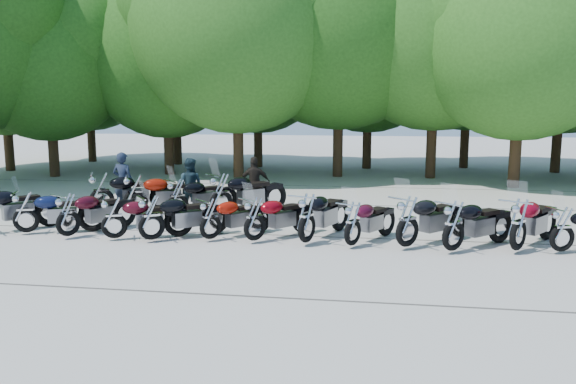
# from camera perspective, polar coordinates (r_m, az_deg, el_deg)

# --- Properties ---
(ground) EXTENTS (90.00, 90.00, 0.00)m
(ground) POSITION_cam_1_polar(r_m,az_deg,el_deg) (12.58, -1.00, -6.02)
(ground) COLOR #A8A198
(ground) RESTS_ON ground
(tree_0) EXTENTS (7.50, 7.50, 9.21)m
(tree_0) POSITION_cam_1_polar(r_m,az_deg,el_deg) (30.52, -27.07, 12.18)
(tree_0) COLOR #3A2614
(tree_0) RESTS_ON ground
(tree_1) EXTENTS (6.97, 6.97, 8.55)m
(tree_1) POSITION_cam_1_polar(r_m,az_deg,el_deg) (27.19, -23.24, 12.11)
(tree_1) COLOR #3A2614
(tree_1) RESTS_ON ground
(tree_2) EXTENTS (7.31, 7.31, 8.97)m
(tree_2) POSITION_cam_1_polar(r_m,az_deg,el_deg) (26.57, -12.32, 13.25)
(tree_2) COLOR #3A2614
(tree_2) RESTS_ON ground
(tree_3) EXTENTS (8.70, 8.70, 10.67)m
(tree_3) POSITION_cam_1_polar(r_m,az_deg,el_deg) (24.08, -5.24, 16.29)
(tree_3) COLOR #3A2614
(tree_3) RESTS_ON ground
(tree_4) EXTENTS (9.13, 9.13, 11.20)m
(tree_4) POSITION_cam_1_polar(r_m,az_deg,el_deg) (25.34, 5.26, 16.64)
(tree_4) COLOR #3A2614
(tree_4) RESTS_ON ground
(tree_5) EXTENTS (9.04, 9.04, 11.10)m
(tree_5) POSITION_cam_1_polar(r_m,az_deg,el_deg) (25.54, 14.82, 16.18)
(tree_5) COLOR #3A2614
(tree_5) RESTS_ON ground
(tree_6) EXTENTS (8.00, 8.00, 9.82)m
(tree_6) POSITION_cam_1_polar(r_m,az_deg,el_deg) (23.61, 22.74, 14.54)
(tree_6) COLOR #3A2614
(tree_6) RESTS_ON ground
(tree_9) EXTENTS (7.59, 7.59, 9.32)m
(tree_9) POSITION_cam_1_polar(r_m,az_deg,el_deg) (33.48, -19.72, 12.38)
(tree_9) COLOR #3A2614
(tree_9) RESTS_ON ground
(tree_10) EXTENTS (7.78, 7.78, 9.55)m
(tree_10) POSITION_cam_1_polar(r_m,az_deg,el_deg) (30.82, -11.42, 13.31)
(tree_10) COLOR #3A2614
(tree_10) RESTS_ON ground
(tree_11) EXTENTS (7.56, 7.56, 9.28)m
(tree_11) POSITION_cam_1_polar(r_m,az_deg,el_deg) (29.08, -3.12, 13.42)
(tree_11) COLOR #3A2614
(tree_11) RESTS_ON ground
(tree_12) EXTENTS (7.88, 7.88, 9.67)m
(tree_12) POSITION_cam_1_polar(r_m,az_deg,el_deg) (28.56, 8.23, 13.88)
(tree_12) COLOR #3A2614
(tree_12) RESTS_ON ground
(tree_13) EXTENTS (8.31, 8.31, 10.20)m
(tree_13) POSITION_cam_1_polar(r_m,az_deg,el_deg) (29.96, 17.93, 13.92)
(tree_13) COLOR #3A2614
(tree_13) RESTS_ON ground
(tree_14) EXTENTS (8.02, 8.02, 9.84)m
(tree_14) POSITION_cam_1_polar(r_m,az_deg,el_deg) (29.50, 26.23, 13.11)
(tree_14) COLOR #3A2614
(tree_14) RESTS_ON ground
(motorcycle_1) EXTENTS (2.28, 1.43, 1.24)m
(motorcycle_1) POSITION_cam_1_polar(r_m,az_deg,el_deg) (15.43, -25.12, -1.71)
(motorcycle_1) COLOR #0B1334
(motorcycle_1) RESTS_ON ground
(motorcycle_2) EXTENTS (1.69, 2.26, 1.25)m
(motorcycle_2) POSITION_cam_1_polar(r_m,az_deg,el_deg) (14.60, -21.47, -2.02)
(motorcycle_2) COLOR #350711
(motorcycle_2) RESTS_ON ground
(motorcycle_3) EXTENTS (2.19, 1.46, 1.19)m
(motorcycle_3) POSITION_cam_1_polar(r_m,az_deg,el_deg) (14.01, -17.27, -2.37)
(motorcycle_3) COLOR #3D0812
(motorcycle_3) RESTS_ON ground
(motorcycle_4) EXTENTS (2.17, 1.93, 1.27)m
(motorcycle_4) POSITION_cam_1_polar(r_m,az_deg,el_deg) (13.60, -13.71, -2.39)
(motorcycle_4) COLOR black
(motorcycle_4) RESTS_ON ground
(motorcycle_5) EXTENTS (1.84, 1.94, 1.16)m
(motorcycle_5) POSITION_cam_1_polar(r_m,az_deg,el_deg) (13.45, -7.89, -2.58)
(motorcycle_5) COLOR #991105
(motorcycle_5) RESTS_ON ground
(motorcycle_6) EXTENTS (1.92, 2.07, 1.22)m
(motorcycle_6) POSITION_cam_1_polar(r_m,az_deg,el_deg) (13.18, -3.41, -2.61)
(motorcycle_6) COLOR maroon
(motorcycle_6) RESTS_ON ground
(motorcycle_7) EXTENTS (1.61, 2.51, 1.37)m
(motorcycle_7) POSITION_cam_1_polar(r_m,az_deg,el_deg) (12.94, 1.93, -2.49)
(motorcycle_7) COLOR black
(motorcycle_7) RESTS_ON ground
(motorcycle_8) EXTENTS (1.65, 2.15, 1.20)m
(motorcycle_8) POSITION_cam_1_polar(r_m,az_deg,el_deg) (12.80, 6.60, -3.06)
(motorcycle_8) COLOR #3A071A
(motorcycle_8) RESTS_ON ground
(motorcycle_9) EXTENTS (2.24, 2.25, 1.37)m
(motorcycle_9) POSITION_cam_1_polar(r_m,az_deg,el_deg) (12.83, 12.06, -2.77)
(motorcycle_9) COLOR black
(motorcycle_9) RESTS_ON ground
(motorcycle_10) EXTENTS (2.19, 2.11, 1.32)m
(motorcycle_10) POSITION_cam_1_polar(r_m,az_deg,el_deg) (12.75, 16.49, -3.14)
(motorcycle_10) COLOR black
(motorcycle_10) RESTS_ON ground
(motorcycle_11) EXTENTS (2.02, 2.40, 1.37)m
(motorcycle_11) POSITION_cam_1_polar(r_m,az_deg,el_deg) (13.24, 22.39, -2.91)
(motorcycle_11) COLOR maroon
(motorcycle_11) RESTS_ON ground
(motorcycle_12) EXTENTS (2.18, 1.34, 1.18)m
(motorcycle_12) POSITION_cam_1_polar(r_m,az_deg,el_deg) (13.57, 26.13, -3.28)
(motorcycle_12) COLOR black
(motorcycle_12) RESTS_ON ground
(motorcycle_14) EXTENTS (2.58, 1.78, 1.41)m
(motorcycle_14) POSITION_cam_1_polar(r_m,az_deg,el_deg) (17.37, -18.43, 0.09)
(motorcycle_14) COLOR black
(motorcycle_14) RESTS_ON ground
(motorcycle_15) EXTENTS (2.52, 1.63, 1.37)m
(motorcycle_15) POSITION_cam_1_polar(r_m,az_deg,el_deg) (16.96, -15.24, -0.05)
(motorcycle_15) COLOR maroon
(motorcycle_15) RESTS_ON ground
(motorcycle_16) EXTENTS (2.06, 2.09, 1.27)m
(motorcycle_16) POSITION_cam_1_polar(r_m,az_deg,el_deg) (16.32, -11.16, -0.42)
(motorcycle_16) COLOR black
(motorcycle_16) RESTS_ON ground
(motorcycle_17) EXTENTS (2.38, 2.37, 1.46)m
(motorcycle_17) POSITION_cam_1_polar(r_m,az_deg,el_deg) (16.09, -6.83, -0.11)
(motorcycle_17) COLOR black
(motorcycle_17) RESTS_ON ground
(rider_0) EXTENTS (0.71, 0.51, 1.80)m
(rider_0) POSITION_cam_1_polar(r_m,az_deg,el_deg) (17.79, -16.41, 1.02)
(rider_0) COLOR #1A2438
(rider_0) RESTS_ON ground
(rider_1) EXTENTS (0.83, 0.66, 1.65)m
(rider_1) POSITION_cam_1_polar(r_m,az_deg,el_deg) (17.04, -9.96, 0.65)
(rider_1) COLOR #1B2F38
(rider_1) RESTS_ON ground
(rider_2) EXTENTS (1.02, 0.59, 1.64)m
(rider_2) POSITION_cam_1_polar(r_m,az_deg,el_deg) (17.34, -3.41, 0.90)
(rider_2) COLOR black
(rider_2) RESTS_ON ground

